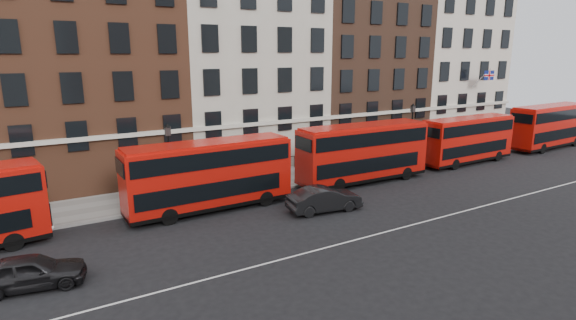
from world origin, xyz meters
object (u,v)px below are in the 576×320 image
bus_e (549,125)px  bus_c (363,152)px  car_rear (30,272)px  car_front (324,199)px  traffic_light (487,129)px  bus_d (467,139)px  bus_b (209,174)px

bus_e → bus_c: bearing=177.7°
car_rear → car_front: car_front is taller
car_rear → traffic_light: (40.07, 7.10, 1.70)m
car_front → bus_d: bearing=-70.7°
bus_e → traffic_light: (-7.70, 1.76, 0.01)m
traffic_light → bus_c: bearing=-174.2°
bus_d → traffic_light: (5.30, 1.76, 0.19)m
car_front → traffic_light: (23.74, 5.62, 1.66)m
bus_c → bus_d: 12.15m
bus_c → car_front: size_ratio=2.27×
car_front → bus_b: bearing=65.5°
bus_e → car_rear: size_ratio=2.49×
bus_b → bus_c: (12.49, 0.00, 0.04)m
bus_c → car_rear: bearing=-165.1°
bus_b → car_front: size_ratio=2.23×
car_rear → traffic_light: size_ratio=1.34×
bus_b → bus_e: (37.64, -0.00, 0.05)m
car_front → car_rear: bearing=102.6°
bus_d → traffic_light: 5.59m
bus_c → bus_e: bus_e is taller
bus_d → bus_c: bearing=178.9°
bus_c → car_front: bearing=-146.9°
bus_d → car_front: bearing=-169.2°
bus_c → traffic_light: 17.53m
bus_e → traffic_light: size_ratio=3.34×
bus_b → traffic_light: size_ratio=3.25×
bus_c → car_rear: bus_c is taller
bus_b → car_rear: bearing=-152.9°
bus_e → car_front: size_ratio=2.29×
car_rear → car_front: size_ratio=0.92×
bus_e → car_rear: bus_e is taller
bus_d → car_front: 18.90m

